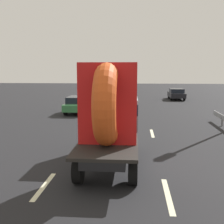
# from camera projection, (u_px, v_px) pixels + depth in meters

# --- Properties ---
(ground_plane) EXTENTS (120.00, 120.00, 0.00)m
(ground_plane) POSITION_uv_depth(u_px,v_px,m) (119.00, 163.00, 11.00)
(ground_plane) COLOR black
(flatbed_truck) EXTENTS (2.02, 5.08, 3.75)m
(flatbed_truck) POSITION_uv_depth(u_px,v_px,m) (110.00, 118.00, 10.63)
(flatbed_truck) COLOR black
(flatbed_truck) RESTS_ON ground_plane
(distant_sedan) EXTENTS (1.76, 4.10, 1.34)m
(distant_sedan) POSITION_uv_depth(u_px,v_px,m) (78.00, 104.00, 23.54)
(distant_sedan) COLOR black
(distant_sedan) RESTS_ON ground_plane
(lane_dash_left_near) EXTENTS (0.16, 2.14, 0.01)m
(lane_dash_left_near) POSITION_uv_depth(u_px,v_px,m) (44.00, 186.00, 8.87)
(lane_dash_left_near) COLOR beige
(lane_dash_left_near) RESTS_ON ground_plane
(lane_dash_left_far) EXTENTS (0.16, 2.27, 0.01)m
(lane_dash_left_far) POSITION_uv_depth(u_px,v_px,m) (86.00, 133.00, 16.22)
(lane_dash_left_far) COLOR beige
(lane_dash_left_far) RESTS_ON ground_plane
(lane_dash_right_near) EXTENTS (0.16, 2.39, 0.01)m
(lane_dash_right_near) POSITION_uv_depth(u_px,v_px,m) (168.00, 195.00, 8.22)
(lane_dash_right_near) COLOR beige
(lane_dash_right_near) RESTS_ON ground_plane
(lane_dash_right_far) EXTENTS (0.16, 2.03, 0.01)m
(lane_dash_right_far) POSITION_uv_depth(u_px,v_px,m) (152.00, 133.00, 16.10)
(lane_dash_right_far) COLOR beige
(lane_dash_right_far) RESTS_ON ground_plane
(oncoming_car) EXTENTS (1.66, 3.88, 1.27)m
(oncoming_car) POSITION_uv_depth(u_px,v_px,m) (176.00, 94.00, 33.74)
(oncoming_car) COLOR black
(oncoming_car) RESTS_ON ground_plane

